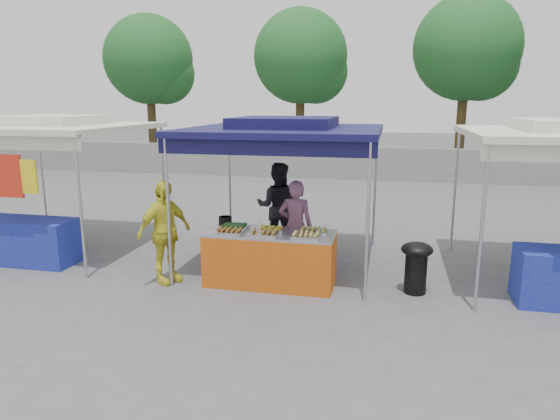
% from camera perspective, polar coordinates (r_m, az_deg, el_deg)
% --- Properties ---
extents(ground_plane, '(80.00, 80.00, 0.00)m').
position_cam_1_polar(ground_plane, '(8.09, -0.93, -8.19)').
color(ground_plane, '#525153').
extents(back_wall, '(40.00, 0.25, 1.20)m').
position_cam_1_polar(back_wall, '(18.58, 6.99, 5.36)').
color(back_wall, slate).
rests_on(back_wall, ground_plane).
extents(main_canopy, '(3.20, 3.20, 2.57)m').
position_cam_1_polar(main_canopy, '(8.53, 0.54, 9.22)').
color(main_canopy, '#AAAAB0').
rests_on(main_canopy, ground_plane).
extents(neighbor_stall_left, '(3.20, 3.20, 2.57)m').
position_cam_1_polar(neighbor_stall_left, '(10.19, -25.65, 4.17)').
color(neighbor_stall_left, '#AAAAB0').
rests_on(neighbor_stall_left, ground_plane).
extents(tree_0, '(3.75, 3.73, 6.41)m').
position_cam_1_polar(tree_0, '(22.72, -14.35, 15.91)').
color(tree_0, '#3A2E16').
rests_on(tree_0, ground_plane).
extents(tree_1, '(3.78, 3.77, 6.48)m').
position_cam_1_polar(tree_1, '(21.05, 2.79, 16.69)').
color(tree_1, '#3A2E16').
rests_on(tree_1, ground_plane).
extents(tree_2, '(3.93, 3.93, 6.75)m').
position_cam_1_polar(tree_2, '(20.85, 20.91, 16.49)').
color(tree_2, '#3A2E16').
rests_on(tree_2, ground_plane).
extents(vendor_table, '(2.00, 0.80, 0.85)m').
position_cam_1_polar(vendor_table, '(7.85, -1.11, -5.53)').
color(vendor_table, '#AF4A0F').
rests_on(vendor_table, ground_plane).
extents(food_tray_fl, '(0.42, 0.30, 0.07)m').
position_cam_1_polar(food_tray_fl, '(7.66, -5.82, -2.48)').
color(food_tray_fl, '#B5B5BA').
rests_on(food_tray_fl, vendor_table).
extents(food_tray_fm, '(0.42, 0.30, 0.07)m').
position_cam_1_polar(food_tray_fm, '(7.51, -1.84, -2.72)').
color(food_tray_fm, '#B5B5BA').
rests_on(food_tray_fm, vendor_table).
extents(food_tray_fr, '(0.42, 0.30, 0.07)m').
position_cam_1_polar(food_tray_fr, '(7.38, 2.99, -3.00)').
color(food_tray_fr, '#B5B5BA').
rests_on(food_tray_fr, vendor_table).
extents(food_tray_bl, '(0.42, 0.30, 0.07)m').
position_cam_1_polar(food_tray_bl, '(7.96, -5.24, -1.90)').
color(food_tray_bl, '#B5B5BA').
rests_on(food_tray_bl, vendor_table).
extents(food_tray_bm, '(0.42, 0.30, 0.07)m').
position_cam_1_polar(food_tray_bm, '(7.79, -1.07, -2.16)').
color(food_tray_bm, '#B5B5BA').
rests_on(food_tray_bm, vendor_table).
extents(food_tray_br, '(0.42, 0.30, 0.07)m').
position_cam_1_polar(food_tray_br, '(7.66, 3.86, -2.43)').
color(food_tray_br, '#B5B5BA').
rests_on(food_tray_br, vendor_table).
extents(cooking_pot, '(0.22, 0.22, 0.13)m').
position_cam_1_polar(cooking_pot, '(8.26, -6.27, -1.18)').
color(cooking_pot, black).
rests_on(cooking_pot, vendor_table).
extents(skewer_cup, '(0.08, 0.08, 0.10)m').
position_cam_1_polar(skewer_cup, '(7.44, -2.37, -2.76)').
color(skewer_cup, '#AAAAB0').
rests_on(skewer_cup, vendor_table).
extents(wok_burner, '(0.47, 0.47, 0.79)m').
position_cam_1_polar(wok_burner, '(7.76, 15.31, -5.87)').
color(wok_burner, black).
rests_on(wok_burner, ground_plane).
extents(crate_left, '(0.55, 0.38, 0.33)m').
position_cam_1_polar(crate_left, '(8.52, -1.97, -5.94)').
color(crate_left, '#121F93').
rests_on(crate_left, ground_plane).
extents(crate_right, '(0.51, 0.35, 0.30)m').
position_cam_1_polar(crate_right, '(8.53, 2.60, -5.99)').
color(crate_right, '#121F93').
rests_on(crate_right, ground_plane).
extents(crate_stacked, '(0.48, 0.34, 0.29)m').
position_cam_1_polar(crate_stacked, '(8.44, 2.62, -4.08)').
color(crate_stacked, '#121F93').
rests_on(crate_stacked, crate_right).
extents(vendor_woman, '(0.59, 0.41, 1.57)m').
position_cam_1_polar(vendor_woman, '(8.36, 1.79, -1.87)').
color(vendor_woman, '#7C4F6C').
rests_on(vendor_woman, ground_plane).
extents(helper_man, '(0.89, 0.73, 1.70)m').
position_cam_1_polar(helper_man, '(9.62, -0.27, 0.43)').
color(helper_man, black).
rests_on(helper_man, ground_plane).
extents(customer_person, '(0.82, 1.04, 1.64)m').
position_cam_1_polar(customer_person, '(8.04, -13.08, -2.49)').
color(customer_person, gold).
rests_on(customer_person, ground_plane).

